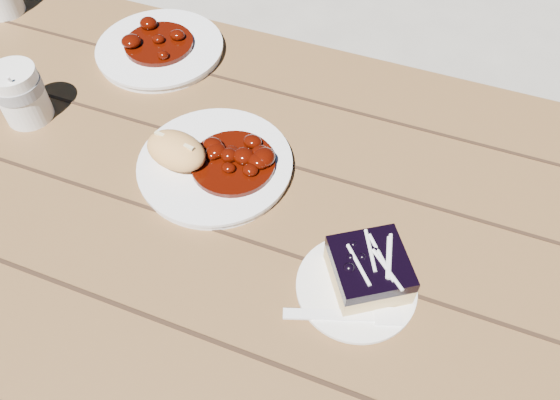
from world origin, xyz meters
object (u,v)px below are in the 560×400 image
(blueberry_cake, at_px, (369,269))
(second_plate, at_px, (160,49))
(picnic_table, at_px, (85,194))
(bread_roll, at_px, (176,151))
(main_plate, at_px, (215,166))
(dessert_plate, at_px, (356,288))
(coffee_cup, at_px, (21,94))

(blueberry_cake, bearing_deg, second_plate, 112.38)
(second_plate, bearing_deg, picnic_table, -101.65)
(bread_roll, bearing_deg, blueberry_cake, -15.67)
(picnic_table, height_order, main_plate, main_plate)
(dessert_plate, bearing_deg, second_plate, 144.13)
(picnic_table, distance_m, bread_roll, 0.31)
(main_plate, xyz_separation_m, second_plate, (-0.23, 0.23, 0.00))
(blueberry_cake, bearing_deg, picnic_table, 138.07)
(main_plate, xyz_separation_m, bread_roll, (-0.05, -0.02, 0.03))
(main_plate, distance_m, second_plate, 0.33)
(dessert_plate, bearing_deg, bread_roll, 161.51)
(bread_roll, relative_size, coffee_cup, 1.03)
(picnic_table, distance_m, second_plate, 0.32)
(main_plate, xyz_separation_m, coffee_cup, (-0.36, -0.01, 0.04))
(main_plate, distance_m, blueberry_cake, 0.31)
(blueberry_cake, relative_size, second_plate, 0.56)
(bread_roll, height_order, blueberry_cake, bread_roll)
(picnic_table, relative_size, dessert_plate, 12.50)
(dessert_plate, xyz_separation_m, coffee_cup, (-0.63, 0.12, 0.05))
(main_plate, bearing_deg, second_plate, 134.42)
(picnic_table, xyz_separation_m, main_plate, (0.28, 0.03, 0.17))
(main_plate, xyz_separation_m, dessert_plate, (0.28, -0.13, -0.00))
(main_plate, relative_size, blueberry_cake, 1.81)
(coffee_cup, bearing_deg, second_plate, 62.08)
(coffee_cup, bearing_deg, bread_roll, -2.73)
(main_plate, distance_m, dessert_plate, 0.30)
(dessert_plate, bearing_deg, coffee_cup, 168.84)
(bread_roll, height_order, second_plate, bread_roll)
(main_plate, relative_size, bread_roll, 2.38)
(blueberry_cake, bearing_deg, main_plate, 124.55)
(second_plate, bearing_deg, bread_roll, -55.50)
(dessert_plate, bearing_deg, picnic_table, 169.83)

